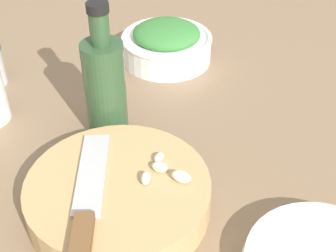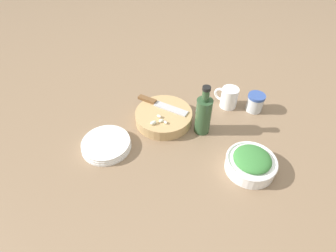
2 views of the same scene
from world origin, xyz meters
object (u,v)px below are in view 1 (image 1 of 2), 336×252
object	(u,v)px
chef_knife	(87,205)
oil_bottle	(105,86)
garlic_cloves	(165,171)
cutting_board	(119,195)
herb_bowl	(167,43)

from	to	relation	value
chef_knife	oil_bottle	distance (m)	0.20
garlic_cloves	chef_knife	bearing A→B (deg)	-94.15
cutting_board	oil_bottle	size ratio (longest dim) A/B	1.10
chef_knife	herb_bowl	world-z (taller)	herb_bowl
cutting_board	garlic_cloves	size ratio (longest dim) A/B	3.25
cutting_board	chef_knife	distance (m)	0.06
cutting_board	chef_knife	size ratio (longest dim) A/B	1.13
garlic_cloves	herb_bowl	xyz separation A→B (m)	(-0.30, 0.21, -0.02)
herb_bowl	oil_bottle	size ratio (longest dim) A/B	0.82
cutting_board	oil_bottle	xyz separation A→B (m)	(-0.15, 0.07, 0.06)
herb_bowl	cutting_board	bearing A→B (deg)	-43.65
herb_bowl	oil_bottle	xyz separation A→B (m)	(0.13, -0.20, 0.05)
garlic_cloves	oil_bottle	bearing A→B (deg)	176.07
cutting_board	garlic_cloves	world-z (taller)	garlic_cloves
herb_bowl	garlic_cloves	bearing A→B (deg)	-34.94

